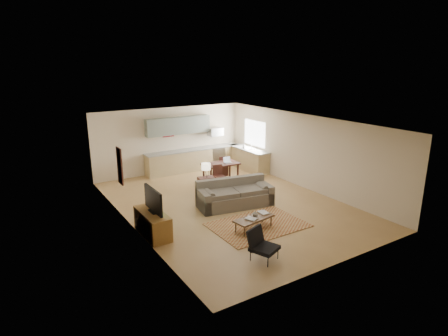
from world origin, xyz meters
TOP-DOWN VIEW (x-y plane):
  - room at (0.00, 0.00)m, footprint 9.00×9.00m
  - kitchen_counter_back at (0.90, 4.18)m, footprint 4.26×0.64m
  - kitchen_counter_right at (2.93, 3.00)m, footprint 0.64×2.26m
  - kitchen_range at (2.00, 4.18)m, footprint 0.62×0.62m
  - kitchen_microwave at (2.00, 4.20)m, footprint 0.62×0.40m
  - upper_cabinets at (0.30, 4.33)m, footprint 2.80×0.34m
  - window_right at (3.23, 3.00)m, footprint 0.02×1.40m
  - wall_art_left at (-3.21, 0.90)m, footprint 0.06×0.42m
  - triptych at (-0.10, 4.47)m, footprint 1.70×0.04m
  - rug at (-0.21, -1.84)m, footprint 2.61×1.81m
  - sofa at (0.06, -0.26)m, footprint 2.62×1.50m
  - coffee_table at (-0.47, -2.00)m, footprint 1.25×0.65m
  - book_a at (-0.70, -2.09)m, footprint 0.45×0.47m
  - book_b at (-0.16, -1.86)m, footprint 0.29×0.36m
  - vase at (-0.39, -1.94)m, footprint 0.20×0.20m
  - armchair at (-1.24, -3.46)m, footprint 0.85×0.85m
  - tv_credenza at (-2.96, -0.82)m, footprint 0.54×1.41m
  - tv at (-2.90, -0.82)m, footprint 0.11×1.09m
  - console_table at (-0.19, 1.16)m, footprint 0.60×0.44m
  - table_lamp at (-0.19, 1.16)m, footprint 0.33×0.33m
  - dining_table at (1.09, 2.28)m, footprint 1.40×0.82m
  - dining_chair_near at (0.66, 1.68)m, footprint 0.44×0.45m
  - dining_chair_far at (1.52, 2.87)m, footprint 0.45×0.47m
  - laptop at (1.37, 2.18)m, footprint 0.30×0.23m
  - soap_bottle at (2.83, 3.20)m, footprint 0.13×0.13m

SIDE VIEW (x-z plane):
  - rug at x=-0.21m, z-range 0.00..0.02m
  - coffee_table at x=-0.47m, z-range 0.00..0.36m
  - console_table at x=-0.19m, z-range 0.00..0.64m
  - tv_credenza at x=-2.96m, z-range 0.00..0.65m
  - dining_table at x=1.09m, z-range 0.00..0.70m
  - book_b at x=-0.16m, z-range 0.36..0.38m
  - book_a at x=-0.70m, z-range 0.36..0.38m
  - armchair at x=-1.24m, z-range 0.00..0.75m
  - dining_chair_near at x=0.66m, z-range 0.00..0.81m
  - dining_chair_far at x=1.52m, z-range 0.00..0.83m
  - sofa at x=0.06m, z-range 0.00..0.86m
  - vase at x=-0.39m, z-range 0.36..0.52m
  - kitchen_range at x=2.00m, z-range 0.00..0.90m
  - kitchen_counter_back at x=0.90m, z-range 0.00..0.92m
  - kitchen_counter_right at x=2.93m, z-range 0.00..0.92m
  - laptop at x=1.37m, z-range 0.70..0.92m
  - table_lamp at x=-0.19m, z-range 0.64..1.15m
  - tv at x=-2.90m, z-range 0.65..1.30m
  - soap_bottle at x=2.83m, z-range 0.92..1.11m
  - room at x=0.00m, z-range -3.15..5.85m
  - kitchen_microwave at x=2.00m, z-range 1.38..1.73m
  - window_right at x=3.23m, z-range 1.02..2.08m
  - wall_art_left at x=-3.21m, z-range 1.00..2.10m
  - triptych at x=-0.10m, z-range 1.50..2.00m
  - upper_cabinets at x=0.30m, z-range 1.60..2.30m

